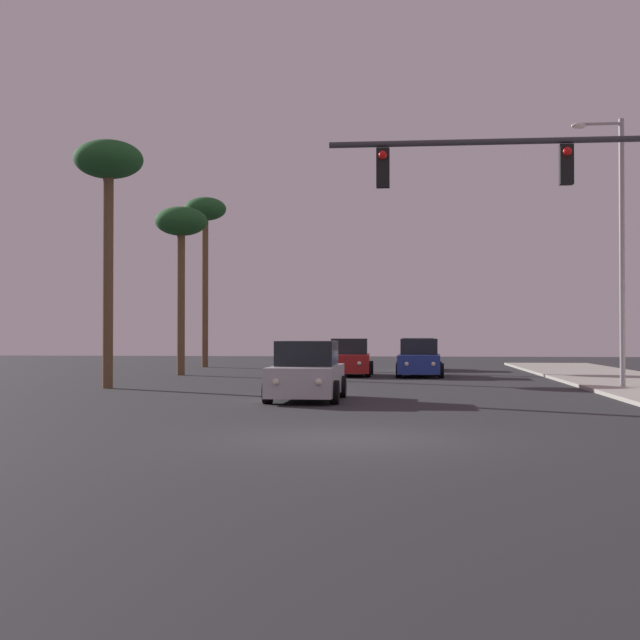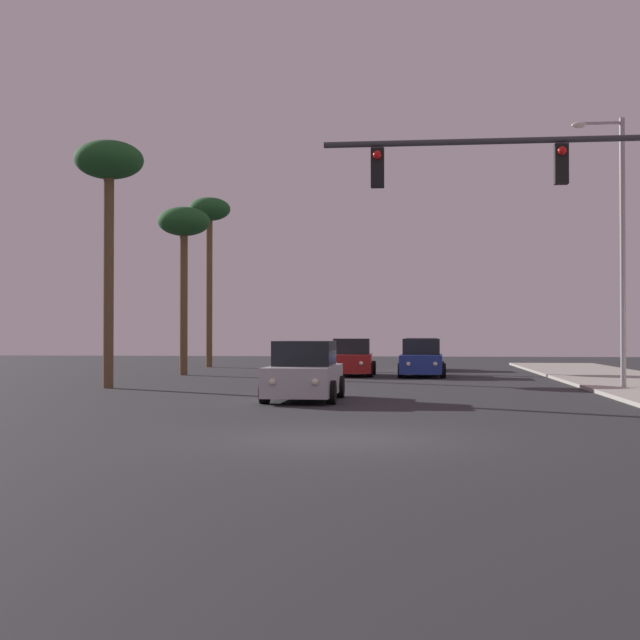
{
  "view_description": "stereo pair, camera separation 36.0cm",
  "coord_description": "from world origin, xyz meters",
  "px_view_note": "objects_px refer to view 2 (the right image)",
  "views": [
    {
      "loc": [
        1.09,
        -15.92,
        1.86
      ],
      "look_at": [
        -1.99,
        15.03,
        2.37
      ],
      "focal_mm": 50.0,
      "sensor_mm": 36.0,
      "label": 1
    },
    {
      "loc": [
        1.45,
        -15.89,
        1.86
      ],
      "look_at": [
        -1.99,
        15.03,
        2.37
      ],
      "focal_mm": 50.0,
      "sensor_mm": 36.0,
      "label": 2
    }
  ],
  "objects_px": {
    "car_white": "(422,355)",
    "palm_tree_near": "(109,173)",
    "car_silver": "(304,373)",
    "street_lamp": "(619,237)",
    "car_blue": "(422,359)",
    "traffic_light_mast": "(582,204)",
    "car_red": "(352,359)",
    "palm_tree_mid": "(184,230)",
    "palm_tree_far": "(209,220)"
  },
  "relations": [
    {
      "from": "car_white",
      "to": "traffic_light_mast",
      "type": "height_order",
      "value": "traffic_light_mast"
    },
    {
      "from": "street_lamp",
      "to": "car_silver",
      "type": "bearing_deg",
      "value": -150.15
    },
    {
      "from": "traffic_light_mast",
      "to": "palm_tree_near",
      "type": "height_order",
      "value": "palm_tree_near"
    },
    {
      "from": "street_lamp",
      "to": "palm_tree_mid",
      "type": "relative_size",
      "value": 1.16
    },
    {
      "from": "car_blue",
      "to": "palm_tree_near",
      "type": "distance_m",
      "value": 16.05
    },
    {
      "from": "car_red",
      "to": "traffic_light_mast",
      "type": "distance_m",
      "value": 21.29
    },
    {
      "from": "traffic_light_mast",
      "to": "palm_tree_mid",
      "type": "distance_m",
      "value": 24.36
    },
    {
      "from": "palm_tree_mid",
      "to": "palm_tree_far",
      "type": "height_order",
      "value": "palm_tree_far"
    },
    {
      "from": "palm_tree_near",
      "to": "palm_tree_mid",
      "type": "bearing_deg",
      "value": 90.07
    },
    {
      "from": "palm_tree_far",
      "to": "palm_tree_near",
      "type": "bearing_deg",
      "value": -86.55
    },
    {
      "from": "palm_tree_far",
      "to": "traffic_light_mast",
      "type": "bearing_deg",
      "value": -62.3
    },
    {
      "from": "car_silver",
      "to": "palm_tree_far",
      "type": "height_order",
      "value": "palm_tree_far"
    },
    {
      "from": "palm_tree_mid",
      "to": "palm_tree_near",
      "type": "distance_m",
      "value": 10.03
    },
    {
      "from": "car_red",
      "to": "palm_tree_far",
      "type": "relative_size",
      "value": 0.45
    },
    {
      "from": "car_red",
      "to": "palm_tree_near",
      "type": "relative_size",
      "value": 0.5
    },
    {
      "from": "car_white",
      "to": "street_lamp",
      "type": "xyz_separation_m",
      "value": [
        6.51,
        -16.46,
        4.36
      ]
    },
    {
      "from": "car_silver",
      "to": "traffic_light_mast",
      "type": "distance_m",
      "value": 9.2
    },
    {
      "from": "car_blue",
      "to": "palm_tree_mid",
      "type": "relative_size",
      "value": 0.56
    },
    {
      "from": "car_white",
      "to": "palm_tree_near",
      "type": "xyz_separation_m",
      "value": [
        -10.86,
        -17.2,
        6.71
      ]
    },
    {
      "from": "palm_tree_mid",
      "to": "car_blue",
      "type": "bearing_deg",
      "value": -1.4
    },
    {
      "from": "car_white",
      "to": "traffic_light_mast",
      "type": "xyz_separation_m",
      "value": [
        3.47,
        -26.8,
        4.02
      ]
    },
    {
      "from": "palm_tree_far",
      "to": "palm_tree_near",
      "type": "height_order",
      "value": "palm_tree_far"
    },
    {
      "from": "car_silver",
      "to": "palm_tree_far",
      "type": "xyz_separation_m",
      "value": [
        -8.7,
        24.92,
        7.69
      ]
    },
    {
      "from": "car_blue",
      "to": "palm_tree_far",
      "type": "xyz_separation_m",
      "value": [
        -12.05,
        10.27,
        7.69
      ]
    },
    {
      "from": "car_silver",
      "to": "street_lamp",
      "type": "distance_m",
      "value": 12.19
    },
    {
      "from": "car_silver",
      "to": "car_blue",
      "type": "bearing_deg",
      "value": -102.35
    },
    {
      "from": "car_white",
      "to": "street_lamp",
      "type": "relative_size",
      "value": 0.48
    },
    {
      "from": "car_red",
      "to": "palm_tree_far",
      "type": "distance_m",
      "value": 15.3
    },
    {
      "from": "car_red",
      "to": "car_blue",
      "type": "relative_size",
      "value": 1.0
    },
    {
      "from": "car_silver",
      "to": "palm_tree_near",
      "type": "bearing_deg",
      "value": -32.78
    },
    {
      "from": "car_silver",
      "to": "palm_tree_mid",
      "type": "bearing_deg",
      "value": -62.77
    },
    {
      "from": "palm_tree_near",
      "to": "car_silver",
      "type": "bearing_deg",
      "value": -33.3
    },
    {
      "from": "car_red",
      "to": "traffic_light_mast",
      "type": "bearing_deg",
      "value": 106.33
    },
    {
      "from": "car_blue",
      "to": "traffic_light_mast",
      "type": "relative_size",
      "value": 0.52
    },
    {
      "from": "palm_tree_mid",
      "to": "car_white",
      "type": "bearing_deg",
      "value": 33.51
    },
    {
      "from": "car_silver",
      "to": "car_blue",
      "type": "height_order",
      "value": "same"
    },
    {
      "from": "car_white",
      "to": "palm_tree_far",
      "type": "height_order",
      "value": "palm_tree_far"
    },
    {
      "from": "car_silver",
      "to": "palm_tree_near",
      "type": "height_order",
      "value": "palm_tree_near"
    },
    {
      "from": "car_silver",
      "to": "traffic_light_mast",
      "type": "height_order",
      "value": "traffic_light_mast"
    },
    {
      "from": "palm_tree_mid",
      "to": "palm_tree_near",
      "type": "height_order",
      "value": "palm_tree_near"
    },
    {
      "from": "car_red",
      "to": "car_white",
      "type": "height_order",
      "value": "same"
    },
    {
      "from": "car_silver",
      "to": "car_white",
      "type": "xyz_separation_m",
      "value": [
        3.37,
        22.13,
        0.0
      ]
    },
    {
      "from": "traffic_light_mast",
      "to": "palm_tree_far",
      "type": "bearing_deg",
      "value": 117.7
    },
    {
      "from": "car_silver",
      "to": "palm_tree_far",
      "type": "relative_size",
      "value": 0.44
    },
    {
      "from": "car_blue",
      "to": "street_lamp",
      "type": "distance_m",
      "value": 11.94
    },
    {
      "from": "palm_tree_mid",
      "to": "street_lamp",
      "type": "bearing_deg",
      "value": -28.03
    },
    {
      "from": "car_white",
      "to": "car_blue",
      "type": "bearing_deg",
      "value": 89.38
    },
    {
      "from": "palm_tree_near",
      "to": "car_white",
      "type": "bearing_deg",
      "value": 57.72
    },
    {
      "from": "car_blue",
      "to": "traffic_light_mast",
      "type": "bearing_deg",
      "value": 101.78
    },
    {
      "from": "palm_tree_far",
      "to": "palm_tree_mid",
      "type": "bearing_deg",
      "value": -83.2
    }
  ]
}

